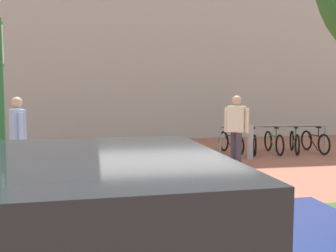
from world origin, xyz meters
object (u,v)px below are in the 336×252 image
bike_rack_cluster (273,141)px  person_shirt_white (236,126)px  bollard_steel (250,142)px  parking_sign_post (1,102)px  bike_at_sign (16,215)px  person_casual_tan (18,133)px

bike_rack_cluster → person_shirt_white: (-1.81, -1.77, 0.64)m
bollard_steel → parking_sign_post: bearing=-134.9°
bike_at_sign → bike_rack_cluster: (6.14, 5.79, -0.00)m
bike_at_sign → person_shirt_white: (4.33, 4.02, 0.63)m
parking_sign_post → bike_rack_cluster: parking_sign_post is taller
bike_at_sign → person_shirt_white: size_ratio=0.98×
bike_at_sign → bollard_steel: 7.09m
person_casual_tan → person_shirt_white: 4.90m
bike_at_sign → bike_rack_cluster: bike_at_sign is taller
bike_at_sign → person_casual_tan: 3.49m
bollard_steel → bike_at_sign: bearing=-135.7°
bike_at_sign → person_shirt_white: person_shirt_white is taller
bollard_steel → person_shirt_white: (-0.74, -0.93, 0.53)m
bollard_steel → person_casual_tan: 5.85m
parking_sign_post → bike_at_sign: bearing=70.7°
bike_rack_cluster → person_casual_tan: 7.12m
bike_at_sign → person_casual_tan: size_ratio=0.98×
bike_rack_cluster → bollard_steel: (-1.07, -0.84, 0.10)m
parking_sign_post → person_shirt_white: 6.16m
bike_at_sign → person_casual_tan: (-0.54, 3.39, 0.63)m
bollard_steel → person_shirt_white: bearing=-128.6°
person_shirt_white → bollard_steel: bearing=51.4°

